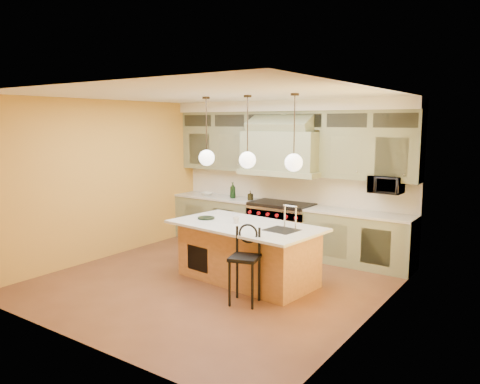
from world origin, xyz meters
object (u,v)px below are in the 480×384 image
Objects in this scene: range at (282,227)px; microwave at (386,185)px; counter_stool at (245,259)px; kitchen_island at (247,252)px.

microwave reaches higher than range.
range is 1.09× the size of counter_stool.
range is 1.84m from kitchen_island.
counter_stool is at bearing -70.91° from range.
microwave is at bearing 52.16° from counter_stool.
kitchen_island is 2.28× the size of counter_stool.
kitchen_island is 0.93m from counter_stool.
range is 0.48× the size of kitchen_island.
range is at bearing 108.92° from kitchen_island.
range is at bearing 92.78° from counter_stool.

